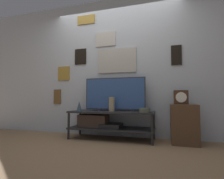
# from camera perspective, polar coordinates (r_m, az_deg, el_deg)

# --- Properties ---
(ground_plane) EXTENTS (12.00, 12.00, 0.00)m
(ground_plane) POSITION_cam_1_polar(r_m,az_deg,el_deg) (2.91, -1.98, -17.08)
(ground_plane) COLOR #846647
(wall_back) EXTENTS (6.40, 0.08, 2.70)m
(wall_back) POSITION_cam_1_polar(r_m,az_deg,el_deg) (3.45, 1.09, 7.79)
(wall_back) COLOR #B2BCC6
(wall_back) RESTS_ON ground_plane
(media_console) EXTENTS (1.49, 0.50, 0.49)m
(media_console) POSITION_cam_1_polar(r_m,az_deg,el_deg) (3.16, -2.37, -10.26)
(media_console) COLOR #232326
(media_console) RESTS_ON ground_plane
(television) EXTENTS (1.12, 0.05, 0.60)m
(television) POSITION_cam_1_polar(r_m,az_deg,el_deg) (3.19, 0.86, -1.38)
(television) COLOR #333338
(television) RESTS_ON media_console
(vase_wide_bowl) EXTENTS (0.18, 0.18, 0.07)m
(vase_wide_bowl) POSITION_cam_1_polar(r_m,az_deg,el_deg) (2.85, 10.61, -6.68)
(vase_wide_bowl) COLOR #4C5647
(vase_wide_bowl) RESTS_ON media_console
(vase_tall_ceramic) EXTENTS (0.10, 0.10, 0.25)m
(vase_tall_ceramic) POSITION_cam_1_polar(r_m,az_deg,el_deg) (3.07, -0.09, -4.79)
(vase_tall_ceramic) COLOR tan
(vase_tall_ceramic) RESTS_ON media_console
(vase_slim_bronze) EXTENTS (0.10, 0.10, 0.18)m
(vase_slim_bronze) POSITION_cam_1_polar(r_m,az_deg,el_deg) (3.13, -10.65, -5.35)
(vase_slim_bronze) COLOR #2D4251
(vase_slim_bronze) RESTS_ON media_console
(side_table) EXTENTS (0.40, 0.42, 0.62)m
(side_table) POSITION_cam_1_polar(r_m,az_deg,el_deg) (3.05, 22.44, -10.32)
(side_table) COLOR #513823
(side_table) RESTS_ON ground_plane
(mantel_clock) EXTENTS (0.22, 0.11, 0.23)m
(mantel_clock) POSITION_cam_1_polar(r_m,az_deg,el_deg) (3.04, 21.56, -2.38)
(mantel_clock) COLOR #422819
(mantel_clock) RESTS_ON side_table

